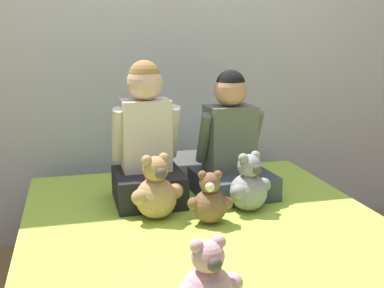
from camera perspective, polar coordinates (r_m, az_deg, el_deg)
wall_behind_bed at (r=2.86m, az=-3.66°, el=13.65°), size 8.00×0.06×2.50m
bed at (r=2.04m, az=2.74°, el=-16.38°), size 1.54×1.94×0.44m
child_on_left at (r=2.24m, az=-5.40°, el=-0.08°), size 0.32×0.33×0.66m
child_on_right at (r=2.35m, az=4.66°, el=-0.30°), size 0.38×0.37×0.61m
teddy_bear_held_by_left_child at (r=2.06m, az=-4.28°, el=-5.63°), size 0.23×0.18×0.28m
teddy_bear_held_by_right_child at (r=2.16m, az=6.76°, el=-4.97°), size 0.21×0.17×0.27m
teddy_bear_between_children at (r=2.02m, az=2.13°, el=-6.78°), size 0.19×0.14×0.23m
teddy_bear_at_foot_of_bed at (r=1.39m, az=1.90°, el=-16.26°), size 0.20×0.15×0.24m
pillow_at_headboard at (r=2.63m, az=-2.10°, el=-2.85°), size 0.50×0.32×0.11m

